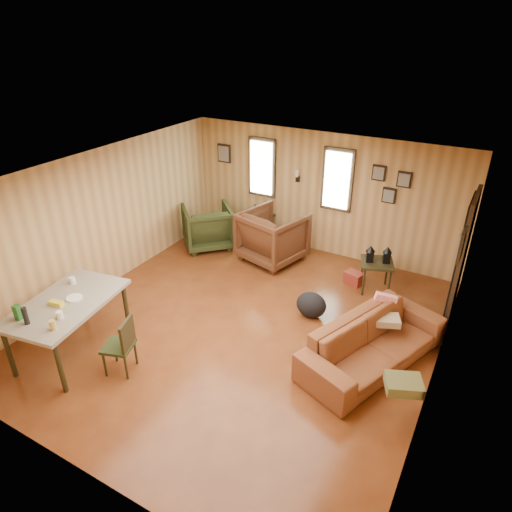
{
  "coord_description": "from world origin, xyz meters",
  "views": [
    {
      "loc": [
        2.97,
        -4.9,
        4.25
      ],
      "look_at": [
        0.0,
        0.4,
        1.05
      ],
      "focal_mm": 32.0,
      "sensor_mm": 36.0,
      "label": 1
    }
  ],
  "objects": [
    {
      "name": "room",
      "position": [
        0.17,
        0.27,
        1.21
      ],
      "size": [
        5.54,
        6.04,
        2.44
      ],
      "color": "brown",
      "rests_on": "ground"
    },
    {
      "name": "sofa",
      "position": [
        1.96,
        0.17,
        0.44
      ],
      "size": [
        1.41,
        2.33,
        0.88
      ],
      "primitive_type": "imported",
      "rotation": [
        0.0,
        0.0,
        1.21
      ],
      "color": "brown",
      "rests_on": "ground"
    },
    {
      "name": "recliner_brown",
      "position": [
        -0.63,
        2.17,
        0.55
      ],
      "size": [
        1.28,
        1.23,
        1.1
      ],
      "primitive_type": "imported",
      "rotation": [
        0.0,
        0.0,
        2.89
      ],
      "color": "#512C18",
      "rests_on": "ground"
    },
    {
      "name": "recliner_green",
      "position": [
        -2.07,
        2.05,
        0.48
      ],
      "size": [
        1.27,
        1.27,
        0.96
      ],
      "primitive_type": "imported",
      "rotation": [
        0.0,
        0.0,
        -2.35
      ],
      "color": "#2A3417",
      "rests_on": "ground"
    },
    {
      "name": "end_table",
      "position": [
        -1.31,
        2.92,
        0.41
      ],
      "size": [
        0.7,
        0.67,
        0.73
      ],
      "rotation": [
        0.0,
        0.0,
        -0.3
      ],
      "color": "#2C2813",
      "rests_on": "ground"
    },
    {
      "name": "side_table",
      "position": [
        1.44,
        2.05,
        0.58
      ],
      "size": [
        0.68,
        0.68,
        0.85
      ],
      "rotation": [
        0.0,
        0.0,
        0.36
      ],
      "color": "#2C2813",
      "rests_on": "ground"
    },
    {
      "name": "cooler",
      "position": [
        1.07,
        2.07,
        0.11
      ],
      "size": [
        0.36,
        0.3,
        0.22
      ],
      "rotation": [
        0.0,
        0.0,
        -0.29
      ],
      "color": "maroon",
      "rests_on": "ground"
    },
    {
      "name": "backpack",
      "position": [
        0.79,
        0.77,
        0.21
      ],
      "size": [
        0.57,
        0.49,
        0.42
      ],
      "rotation": [
        0.0,
        0.0,
        -0.29
      ],
      "color": "black",
      "rests_on": "ground"
    },
    {
      "name": "sofa_pillows",
      "position": [
        2.24,
        0.04,
        0.5
      ],
      "size": [
        1.07,
        1.76,
        0.37
      ],
      "rotation": [
        0.0,
        0.0,
        0.41
      ],
      "color": "brown",
      "rests_on": "sofa"
    },
    {
      "name": "dining_table",
      "position": [
        -1.8,
        -1.67,
        0.76
      ],
      "size": [
        1.22,
        1.76,
        1.07
      ],
      "rotation": [
        0.0,
        0.0,
        0.16
      ],
      "color": "gray",
      "rests_on": "ground"
    },
    {
      "name": "dining_chair",
      "position": [
        -0.88,
        -1.62,
        0.46
      ],
      "size": [
        0.47,
        0.47,
        0.82
      ],
      "rotation": [
        0.0,
        0.0,
        0.32
      ],
      "color": "#2A3417",
      "rests_on": "ground"
    }
  ]
}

